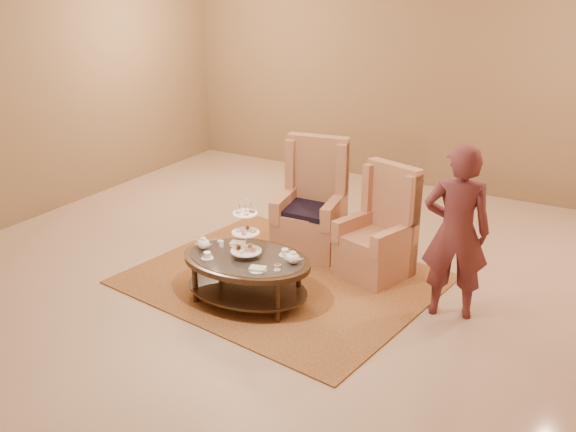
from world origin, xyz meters
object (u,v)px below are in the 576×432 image
Objects in this scene: armchair_left at (312,214)px; armchair_right at (380,239)px; tea_table at (247,265)px; person at (456,232)px.

armchair_right is (0.93, -0.20, -0.05)m from armchair_left.
tea_table is at bearing -97.88° from armchair_left.
person is (0.92, -0.47, 0.44)m from armchair_right.
armchair_left is at bearing -174.77° from armchair_right.
armchair_left is 0.96m from armchair_right.
armchair_left is 1.10× the size of armchair_right.
armchair_left is 2.01m from person.
armchair_left reaches higher than tea_table.
tea_table is 2.02m from person.
tea_table is 1.15× the size of armchair_right.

